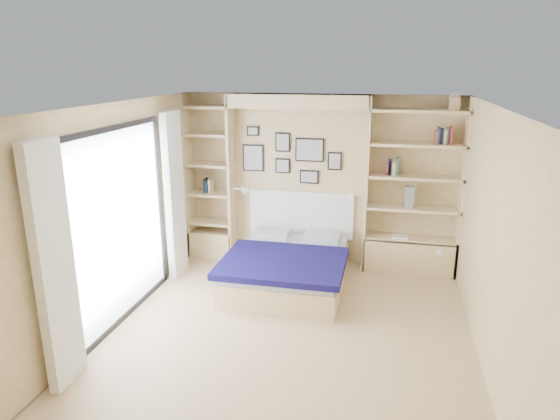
# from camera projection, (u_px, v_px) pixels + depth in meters

# --- Properties ---
(ground) EXTENTS (4.50, 4.50, 0.00)m
(ground) POSITION_uv_depth(u_px,v_px,m) (289.00, 332.00, 5.60)
(ground) COLOR tan
(ground) RESTS_ON ground
(room_shell) EXTENTS (4.50, 4.50, 4.50)m
(room_shell) POSITION_uv_depth(u_px,v_px,m) (284.00, 203.00, 6.80)
(room_shell) COLOR #D4B687
(room_shell) RESTS_ON ground
(bed) EXTENTS (1.58, 1.96, 1.07)m
(bed) POSITION_uv_depth(u_px,v_px,m) (288.00, 266.00, 6.76)
(bed) COLOR tan
(bed) RESTS_ON ground
(photo_gallery) EXTENTS (1.48, 0.02, 0.82)m
(photo_gallery) POSITION_uv_depth(u_px,v_px,m) (289.00, 156.00, 7.32)
(photo_gallery) COLOR black
(photo_gallery) RESTS_ON ground
(reading_lamps) EXTENTS (1.92, 0.12, 0.15)m
(reading_lamps) POSITION_uv_depth(u_px,v_px,m) (296.00, 193.00, 7.22)
(reading_lamps) COLOR silver
(reading_lamps) RESTS_ON ground
(shelf_decor) EXTENTS (3.60, 0.23, 2.03)m
(shelf_decor) POSITION_uv_depth(u_px,v_px,m) (399.00, 156.00, 6.83)
(shelf_decor) COLOR #A51E1E
(shelf_decor) RESTS_ON ground
(deck) EXTENTS (3.20, 4.00, 0.05)m
(deck) POSITION_uv_depth(u_px,v_px,m) (12.00, 301.00, 6.34)
(deck) COLOR #716154
(deck) RESTS_ON ground
(deck_chair) EXTENTS (0.41, 0.68, 0.68)m
(deck_chair) POSITION_uv_depth(u_px,v_px,m) (47.00, 248.00, 7.25)
(deck_chair) COLOR tan
(deck_chair) RESTS_ON ground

